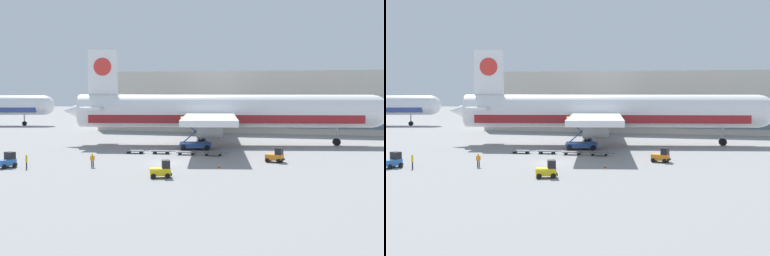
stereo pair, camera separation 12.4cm
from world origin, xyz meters
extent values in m
plane|color=gray|center=(0.00, 0.00, 0.00)|extent=(400.00, 400.00, 0.00)
cube|color=#BCB7A8|center=(13.19, 59.07, 7.00)|extent=(90.00, 18.00, 14.00)
cube|color=slate|center=(13.19, 49.97, 3.85)|extent=(88.20, 0.20, 4.90)
cylinder|color=white|center=(3.86, 24.62, 6.10)|extent=(52.12, 15.98, 5.80)
cube|color=maroon|center=(3.86, 24.62, 4.79)|extent=(48.02, 15.05, 1.45)
sphere|color=white|center=(29.35, 29.77, 6.10)|extent=(5.68, 5.68, 5.68)
cone|color=white|center=(-21.62, 19.48, 6.10)|extent=(7.34, 6.66, 5.51)
cube|color=white|center=(-17.55, 20.30, 13.00)|extent=(5.18, 1.46, 8.00)
cylinder|color=red|center=(-17.55, 20.30, 13.96)|extent=(3.25, 1.17, 3.20)
cube|color=white|center=(-18.57, 20.09, 6.68)|extent=(6.10, 13.46, 0.50)
cube|color=white|center=(1.31, 24.11, 5.38)|extent=(17.35, 48.63, 0.90)
cylinder|color=#9EA0A5|center=(3.31, 14.23, 3.58)|extent=(4.67, 3.58, 2.80)
cylinder|color=#9EA0A5|center=(-0.68, 33.99, 3.58)|extent=(4.67, 3.58, 2.80)
cylinder|color=#9EA0A5|center=(23.23, 28.54, 2.65)|extent=(0.36, 0.36, 4.00)
cylinder|color=black|center=(23.23, 28.54, 0.65)|extent=(1.45, 1.14, 1.30)
cylinder|color=#9EA0A5|center=(0.42, 20.66, 2.65)|extent=(0.36, 0.36, 4.00)
cylinder|color=black|center=(0.42, 20.66, 0.65)|extent=(1.45, 1.14, 1.30)
cylinder|color=#9EA0A5|center=(-0.85, 26.94, 2.65)|extent=(0.36, 0.36, 4.00)
cylinder|color=black|center=(-0.85, 26.94, 0.65)|extent=(1.45, 1.14, 1.30)
sphere|color=silver|center=(-52.38, 61.93, 5.52)|extent=(5.15, 5.15, 5.15)
cylinder|color=#9EA0A5|center=(-57.84, 60.46, 2.40)|extent=(0.33, 0.33, 3.62)
cylinder|color=black|center=(-57.84, 60.46, 0.59)|extent=(1.35, 1.09, 1.18)
cube|color=#284C99|center=(0.35, 16.88, 0.80)|extent=(5.69, 3.97, 0.70)
cube|color=#B2B2B7|center=(0.35, 16.88, 4.78)|extent=(5.41, 3.77, 0.30)
cube|color=yellow|center=(0.35, 16.88, 5.33)|extent=(5.41, 3.77, 0.08)
cube|color=#284C99|center=(0.35, 16.88, 2.97)|extent=(4.21, 1.00, 3.75)
cube|color=#284C99|center=(0.35, 16.88, 2.97)|extent=(4.21, 1.00, 3.75)
cylinder|color=black|center=(1.97, 18.73, 0.45)|extent=(0.95, 0.53, 0.90)
cylinder|color=black|center=(2.56, 15.79, 0.45)|extent=(0.95, 0.53, 0.90)
cylinder|color=black|center=(-1.86, 17.96, 0.45)|extent=(0.95, 0.53, 0.90)
cylinder|color=black|center=(-1.26, 15.02, 0.45)|extent=(0.95, 0.53, 0.90)
cube|color=#2D66B7|center=(-18.34, -9.03, 0.70)|extent=(2.08, 2.63, 0.80)
cube|color=black|center=(-18.13, -8.41, 1.55)|extent=(1.47, 1.26, 0.90)
cube|color=black|center=(-17.94, -7.87, 0.42)|extent=(1.24, 0.57, 0.24)
cylinder|color=black|center=(-18.74, -8.04, 0.30)|extent=(0.42, 0.65, 0.60)
cylinder|color=black|center=(-17.42, -8.50, 0.30)|extent=(0.42, 0.65, 0.60)
cylinder|color=black|center=(-17.95, -10.02, 0.30)|extent=(0.42, 0.65, 0.60)
cube|color=yellow|center=(2.99, -11.46, 0.70)|extent=(2.65, 2.13, 0.80)
cube|color=black|center=(3.59, -11.22, 1.55)|extent=(1.28, 1.48, 0.90)
cube|color=black|center=(4.14, -11.02, 0.42)|extent=(0.60, 1.23, 0.24)
cylinder|color=black|center=(3.49, -10.52, 0.30)|extent=(0.65, 0.44, 0.60)
cylinder|color=black|center=(3.99, -11.82, 0.30)|extent=(0.65, 0.44, 0.60)
cylinder|color=black|center=(1.99, -11.09, 0.30)|extent=(0.65, 0.44, 0.60)
cylinder|color=black|center=(2.49, -12.40, 0.30)|extent=(0.65, 0.44, 0.60)
cube|color=orange|center=(14.44, 4.54, 0.70)|extent=(2.53, 1.82, 0.80)
cube|color=black|center=(15.07, 4.41, 1.55)|extent=(1.12, 1.39, 0.90)
cube|color=black|center=(15.64, 4.30, 0.42)|extent=(0.40, 1.27, 0.24)
cylinder|color=black|center=(15.36, 5.07, 0.30)|extent=(0.64, 0.35, 0.60)
cylinder|color=black|center=(15.09, 3.70, 0.30)|extent=(0.64, 0.35, 0.60)
cylinder|color=black|center=(13.78, 5.38, 0.30)|extent=(0.64, 0.35, 0.60)
cylinder|color=black|center=(13.51, 4.01, 0.30)|extent=(0.64, 0.35, 0.60)
cube|color=#56565B|center=(-7.53, 9.29, 0.42)|extent=(2.92, 1.74, 0.12)
cube|color=#56565B|center=(-5.69, 9.45, 0.42)|extent=(0.90, 0.16, 0.08)
cylinder|color=black|center=(-6.61, 10.01, 0.18)|extent=(0.37, 0.17, 0.36)
cylinder|color=black|center=(-6.50, 8.74, 0.18)|extent=(0.37, 0.17, 0.36)
cylinder|color=black|center=(-8.56, 9.84, 0.18)|extent=(0.37, 0.17, 0.36)
cylinder|color=black|center=(-8.45, 8.57, 0.18)|extent=(0.37, 0.17, 0.36)
cube|color=#56565B|center=(-3.48, 9.84, 0.42)|extent=(2.92, 1.74, 0.12)
cube|color=#56565B|center=(-1.64, 10.00, 0.42)|extent=(0.90, 0.16, 0.08)
cylinder|color=black|center=(-2.56, 10.56, 0.18)|extent=(0.37, 0.17, 0.36)
cylinder|color=black|center=(-2.45, 9.29, 0.18)|extent=(0.37, 0.17, 0.36)
cylinder|color=black|center=(-4.52, 10.39, 0.18)|extent=(0.37, 0.17, 0.36)
cylinder|color=black|center=(-4.41, 9.12, 0.18)|extent=(0.37, 0.17, 0.36)
cube|color=#56565B|center=(0.66, 9.47, 0.42)|extent=(2.92, 1.74, 0.12)
cube|color=#56565B|center=(2.50, 9.63, 0.42)|extent=(0.90, 0.16, 0.08)
cylinder|color=black|center=(1.58, 10.19, 0.18)|extent=(0.37, 0.17, 0.36)
cylinder|color=black|center=(1.69, 8.92, 0.18)|extent=(0.37, 0.17, 0.36)
cylinder|color=black|center=(-0.37, 10.02, 0.18)|extent=(0.37, 0.17, 0.36)
cylinder|color=black|center=(-0.26, 8.75, 0.18)|extent=(0.37, 0.17, 0.36)
cube|color=#56565B|center=(4.92, 9.38, 0.42)|extent=(2.92, 1.74, 0.12)
cube|color=#56565B|center=(6.76, 9.54, 0.42)|extent=(0.90, 0.16, 0.08)
cylinder|color=black|center=(5.84, 10.10, 0.18)|extent=(0.37, 0.17, 0.36)
cylinder|color=black|center=(5.95, 8.83, 0.18)|extent=(0.37, 0.17, 0.36)
cylinder|color=black|center=(3.89, 9.93, 0.18)|extent=(0.37, 0.17, 0.36)
cylinder|color=black|center=(4.00, 8.66, 0.18)|extent=(0.37, 0.17, 0.36)
cylinder|color=black|center=(-7.93, -5.91, 0.43)|extent=(0.14, 0.14, 0.85)
cylinder|color=black|center=(-7.77, -5.80, 0.43)|extent=(0.14, 0.14, 0.85)
cube|color=orange|center=(-7.85, -5.86, 1.17)|extent=(0.42, 0.39, 0.64)
cylinder|color=orange|center=(-8.04, -5.99, 1.21)|extent=(0.09, 0.09, 0.58)
cylinder|color=orange|center=(-7.65, -5.72, 1.21)|extent=(0.09, 0.09, 0.58)
sphere|color=tan|center=(-7.85, -5.86, 1.61)|extent=(0.23, 0.23, 0.23)
sphere|color=yellow|center=(-7.85, -5.86, 1.67)|extent=(0.22, 0.22, 0.22)
cylinder|color=black|center=(-15.32, -9.14, 0.43)|extent=(0.14, 0.14, 0.87)
cylinder|color=black|center=(-15.44, -8.98, 0.43)|extent=(0.14, 0.14, 0.87)
cube|color=yellow|center=(-15.38, -9.06, 1.20)|extent=(0.39, 0.42, 0.65)
cylinder|color=yellow|center=(-15.23, -9.25, 1.23)|extent=(0.09, 0.09, 0.59)
cylinder|color=yellow|center=(-15.53, -8.87, 1.23)|extent=(0.09, 0.09, 0.59)
sphere|color=#DBB28E|center=(-15.38, -9.06, 1.64)|extent=(0.24, 0.24, 0.24)
sphere|color=yellow|center=(-15.38, -9.06, 1.70)|extent=(0.22, 0.22, 0.22)
cube|color=black|center=(8.06, -2.39, 0.02)|extent=(0.40, 0.40, 0.04)
cone|color=orange|center=(8.06, -2.39, 0.34)|extent=(0.32, 0.32, 0.59)
cylinder|color=white|center=(8.06, -2.39, 0.37)|extent=(0.19, 0.19, 0.08)
camera|label=1|loc=(20.87, -68.89, 10.18)|focal=50.00mm
camera|label=2|loc=(20.99, -68.86, 10.18)|focal=50.00mm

